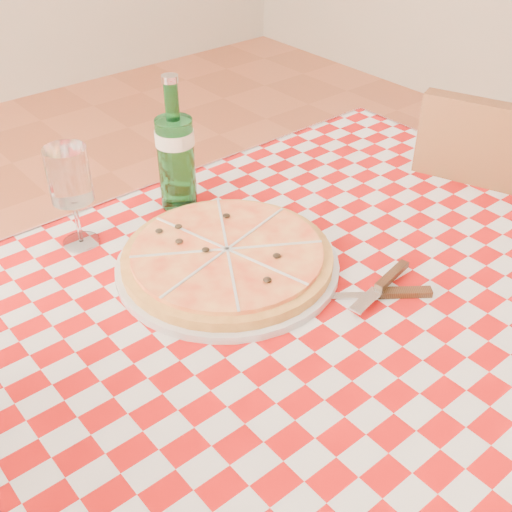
% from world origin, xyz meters
% --- Properties ---
extents(dining_table, '(1.20, 0.80, 0.75)m').
position_xyz_m(dining_table, '(0.00, 0.00, 0.66)').
color(dining_table, brown).
rests_on(dining_table, ground).
extents(tablecloth, '(1.30, 0.90, 0.01)m').
position_xyz_m(tablecloth, '(0.00, 0.00, 0.75)').
color(tablecloth, '#A10A09').
rests_on(tablecloth, dining_table).
extents(chair_near, '(0.54, 0.54, 0.93)m').
position_xyz_m(chair_near, '(0.67, -0.00, 0.53)').
color(chair_near, brown).
rests_on(chair_near, ground).
extents(pizza_plate, '(0.44, 0.44, 0.05)m').
position_xyz_m(pizza_plate, '(-0.02, 0.13, 0.78)').
color(pizza_plate, '#D28A46').
rests_on(pizza_plate, tablecloth).
extents(water_bottle, '(0.09, 0.09, 0.26)m').
position_xyz_m(water_bottle, '(0.03, 0.35, 0.89)').
color(water_bottle, '#186126').
rests_on(water_bottle, tablecloth).
extents(wine_glass, '(0.09, 0.09, 0.18)m').
position_xyz_m(wine_glass, '(-0.18, 0.35, 0.85)').
color(wine_glass, white).
rests_on(wine_glass, tablecloth).
extents(cutlery, '(0.24, 0.21, 0.02)m').
position_xyz_m(cutlery, '(0.11, -0.08, 0.77)').
color(cutlery, silver).
rests_on(cutlery, tablecloth).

